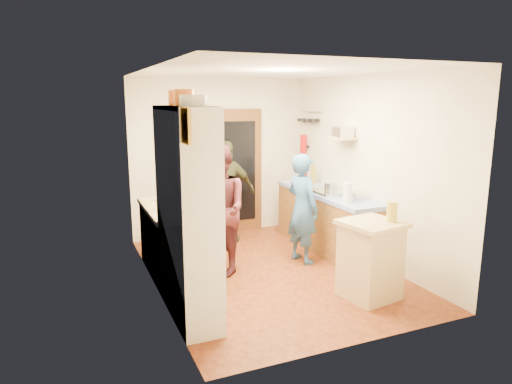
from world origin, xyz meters
TOP-DOWN VIEW (x-y plane):
  - floor at (0.00, 0.00)m, footprint 3.00×4.00m
  - ceiling at (0.00, 0.00)m, footprint 3.00×4.00m
  - wall_back at (0.00, 2.01)m, footprint 3.00×0.02m
  - wall_front at (0.00, -2.01)m, footprint 3.00×0.02m
  - wall_left at (-1.51, 0.00)m, footprint 0.02×4.00m
  - wall_right at (1.51, 0.00)m, footprint 0.02×4.00m
  - door_frame at (0.25, 1.97)m, footprint 0.95×0.06m
  - door_glass at (0.25, 1.94)m, footprint 0.70×0.02m
  - hutch_body at (-1.30, -0.80)m, footprint 0.40×1.20m
  - hutch_top_shelf at (-1.30, -0.80)m, footprint 0.40×1.14m
  - plate_stack at (-1.30, -1.13)m, footprint 0.25×0.25m
  - orange_pot_a at (-1.30, -0.80)m, footprint 0.20×0.20m
  - orange_pot_b at (-1.30, -0.49)m, footprint 0.17×0.17m
  - left_counter_base at (-1.20, 0.45)m, footprint 0.60×1.40m
  - left_counter_top at (-1.20, 0.45)m, footprint 0.64×1.44m
  - toaster at (-1.15, -0.05)m, footprint 0.22×0.15m
  - kettle at (-1.25, 0.27)m, footprint 0.21×0.21m
  - orange_bowl at (-1.12, 0.54)m, footprint 0.19×0.19m
  - chopping_board at (-1.18, 0.93)m, footprint 0.35×0.30m
  - right_counter_base at (1.20, 0.50)m, footprint 0.60×2.20m
  - right_counter_top at (1.20, 0.50)m, footprint 0.62×2.22m
  - hob at (1.20, 0.43)m, footprint 0.55×0.58m
  - pot_on_hob at (1.15, 0.38)m, footprint 0.18×0.18m
  - bottle_a at (1.05, 1.10)m, footprint 0.08×0.08m
  - bottle_b at (1.18, 1.20)m, footprint 0.08×0.08m
  - bottle_c at (1.31, 1.16)m, footprint 0.09×0.09m
  - paper_towel at (1.05, -0.20)m, footprint 0.14×0.14m
  - mixing_bowl at (1.30, -0.07)m, footprint 0.29×0.29m
  - island_base at (0.73, -1.17)m, footprint 0.63×0.63m
  - island_top at (0.73, -1.17)m, footprint 0.71×0.71m
  - cutting_board at (0.67, -1.13)m, footprint 0.39×0.33m
  - oil_jar at (0.92, -1.26)m, footprint 0.13×0.13m
  - pan_rail at (1.46, 1.52)m, footprint 0.02×0.65m
  - pan_hang_a at (1.40, 1.35)m, footprint 0.18×0.18m
  - pan_hang_b at (1.40, 1.55)m, footprint 0.16×0.16m
  - pan_hang_c at (1.40, 1.75)m, footprint 0.17×0.17m
  - wall_shelf at (1.37, 0.45)m, footprint 0.26×0.42m
  - radio at (1.37, 0.45)m, footprint 0.26×0.33m
  - ext_bracket at (1.47, 1.70)m, footprint 0.06×0.10m
  - fire_extinguisher at (1.41, 1.70)m, footprint 0.11×0.11m
  - picture_frame at (-1.48, -1.55)m, footprint 0.03×0.25m
  - person_hob at (0.62, 0.17)m, footprint 0.49×0.63m
  - person_left at (-0.61, 0.28)m, footprint 0.78×0.93m
  - person_back at (-0.07, 1.55)m, footprint 1.00×0.52m

SIDE VIEW (x-z plane):
  - floor at x=0.00m, z-range -0.02..0.00m
  - right_counter_base at x=1.20m, z-range 0.00..0.84m
  - left_counter_base at x=-1.20m, z-range 0.00..0.85m
  - island_base at x=0.73m, z-range 0.00..0.86m
  - person_hob at x=0.62m, z-range 0.00..1.54m
  - person_back at x=-0.07m, z-range 0.00..1.62m
  - person_left at x=-0.61m, z-range 0.00..1.71m
  - right_counter_top at x=1.20m, z-range 0.84..0.90m
  - left_counter_top at x=-1.20m, z-range 0.85..0.90m
  - island_top at x=0.73m, z-range 0.86..0.91m
  - cutting_board at x=0.67m, z-range 0.89..0.91m
  - chopping_board at x=-1.18m, z-range 0.90..0.92m
  - hob at x=1.20m, z-range 0.90..0.94m
  - orange_bowl at x=-1.12m, z-range 0.90..0.98m
  - mixing_bowl at x=1.30m, z-range 0.90..0.99m
  - toaster at x=-1.15m, z-range 0.90..1.06m
  - kettle at x=-1.25m, z-range 0.90..1.10m
  - pot_on_hob at x=1.15m, z-range 0.94..1.06m
  - oil_jar at x=0.92m, z-range 0.91..1.14m
  - bottle_b at x=1.18m, z-range 0.90..1.16m
  - paper_towel at x=1.05m, z-range 0.90..1.16m
  - bottle_a at x=1.05m, z-range 0.90..1.18m
  - door_frame at x=0.25m, z-range 0.00..2.10m
  - door_glass at x=0.25m, z-range 0.20..1.90m
  - bottle_c at x=1.31m, z-range 0.90..1.21m
  - hutch_body at x=-1.30m, z-range 0.00..2.20m
  - wall_back at x=0.00m, z-range 0.00..2.60m
  - wall_front at x=0.00m, z-range 0.00..2.60m
  - wall_left at x=-1.51m, z-range 0.00..2.60m
  - wall_right at x=1.51m, z-range 0.00..2.60m
  - ext_bracket at x=1.47m, z-range 1.43..1.47m
  - fire_extinguisher at x=1.41m, z-range 1.34..1.66m
  - wall_shelf at x=1.37m, z-range 1.69..1.71m
  - radio at x=1.37m, z-range 1.72..1.86m
  - pan_hang_b at x=1.40m, z-range 1.88..1.92m
  - pan_hang_c at x=1.40m, z-range 1.89..1.93m
  - pan_hang_a at x=1.40m, z-range 1.90..1.94m
  - pan_rail at x=1.46m, z-range 2.04..2.06m
  - picture_frame at x=-1.48m, z-range 1.90..2.20m
  - hutch_top_shelf at x=-1.30m, z-range 2.16..2.20m
  - plate_stack at x=-1.30m, z-range 2.20..2.30m
  - orange_pot_b at x=-1.30m, z-range 2.20..2.35m
  - orange_pot_a at x=-1.30m, z-range 2.20..2.36m
  - ceiling at x=0.00m, z-range 2.60..2.62m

